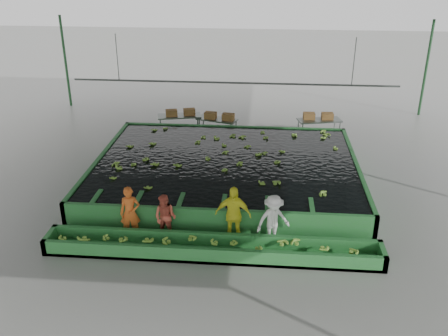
# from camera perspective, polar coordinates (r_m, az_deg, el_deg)

# --- Properties ---
(ground) EXTENTS (80.00, 80.00, 0.00)m
(ground) POSITION_cam_1_polar(r_m,az_deg,el_deg) (18.11, -0.14, -3.53)
(ground) COLOR gray
(ground) RESTS_ON ground
(shed_roof) EXTENTS (20.00, 22.00, 0.04)m
(shed_roof) POSITION_cam_1_polar(r_m,az_deg,el_deg) (16.39, -0.16, 12.13)
(shed_roof) COLOR gray
(shed_roof) RESTS_ON shed_posts
(shed_posts) EXTENTS (20.00, 22.00, 5.00)m
(shed_posts) POSITION_cam_1_polar(r_m,az_deg,el_deg) (17.09, -0.15, 3.91)
(shed_posts) COLOR #25562E
(shed_posts) RESTS_ON ground
(flotation_tank) EXTENTS (10.00, 8.00, 0.90)m
(flotation_tank) POSITION_cam_1_polar(r_m,az_deg,el_deg) (19.25, 0.26, -0.28)
(flotation_tank) COLOR #277031
(flotation_tank) RESTS_ON ground
(tank_water) EXTENTS (9.70, 7.70, 0.00)m
(tank_water) POSITION_cam_1_polar(r_m,az_deg,el_deg) (19.09, 0.26, 0.81)
(tank_water) COLOR black
(tank_water) RESTS_ON flotation_tank
(sorting_trough) EXTENTS (10.00, 1.00, 0.50)m
(sorting_trough) POSITION_cam_1_polar(r_m,az_deg,el_deg) (14.89, -1.40, -9.11)
(sorting_trough) COLOR #277031
(sorting_trough) RESTS_ON ground
(cableway_rail) EXTENTS (0.08, 0.08, 14.00)m
(cableway_rail) POSITION_cam_1_polar(r_m,az_deg,el_deg) (21.70, 1.05, 9.71)
(cableway_rail) COLOR #59605B
(cableway_rail) RESTS_ON shed_roof
(rail_hanger_left) EXTENTS (0.04, 0.04, 2.00)m
(rail_hanger_left) POSITION_cam_1_polar(r_m,az_deg,el_deg) (22.38, -12.11, 12.26)
(rail_hanger_left) COLOR #59605B
(rail_hanger_left) RESTS_ON shed_roof
(rail_hanger_right) EXTENTS (0.04, 0.04, 2.00)m
(rail_hanger_right) POSITION_cam_1_polar(r_m,az_deg,el_deg) (21.72, 14.64, 11.67)
(rail_hanger_right) COLOR #59605B
(rail_hanger_right) RESTS_ON shed_roof
(worker_a) EXTENTS (0.68, 0.51, 1.71)m
(worker_a) POSITION_cam_1_polar(r_m,az_deg,el_deg) (15.72, -10.68, -5.06)
(worker_a) COLOR #CD591E
(worker_a) RESTS_ON ground
(worker_b) EXTENTS (0.84, 0.73, 1.50)m
(worker_b) POSITION_cam_1_polar(r_m,az_deg,el_deg) (15.53, -6.72, -5.63)
(worker_b) COLOR #BB4E3A
(worker_b) RESTS_ON ground
(worker_c) EXTENTS (1.13, 0.53, 1.88)m
(worker_c) POSITION_cam_1_polar(r_m,az_deg,el_deg) (15.17, 1.04, -5.37)
(worker_c) COLOR yellow
(worker_c) RESTS_ON ground
(worker_d) EXTENTS (1.21, 0.98, 1.64)m
(worker_d) POSITION_cam_1_polar(r_m,az_deg,el_deg) (15.21, 5.64, -5.94)
(worker_d) COLOR silver
(worker_d) RESTS_ON ground
(packing_table_left) EXTENTS (2.19, 1.27, 0.93)m
(packing_table_left) POSITION_cam_1_polar(r_m,az_deg,el_deg) (24.31, -5.09, 4.98)
(packing_table_left) COLOR #59605B
(packing_table_left) RESTS_ON ground
(packing_table_mid) EXTENTS (2.04, 1.30, 0.87)m
(packing_table_mid) POSITION_cam_1_polar(r_m,az_deg,el_deg) (23.93, -0.82, 4.67)
(packing_table_mid) COLOR #59605B
(packing_table_mid) RESTS_ON ground
(packing_table_right) EXTENTS (2.13, 1.24, 0.91)m
(packing_table_right) POSITION_cam_1_polar(r_m,az_deg,el_deg) (24.09, 10.77, 4.43)
(packing_table_right) COLOR #59605B
(packing_table_right) RESTS_ON ground
(box_stack_left) EXTENTS (1.45, 0.75, 0.30)m
(box_stack_left) POSITION_cam_1_polar(r_m,az_deg,el_deg) (24.13, -4.99, 6.01)
(box_stack_left) COLOR brown
(box_stack_left) RESTS_ON packing_table_left
(box_stack_mid) EXTENTS (1.47, 0.64, 0.31)m
(box_stack_mid) POSITION_cam_1_polar(r_m,az_deg,el_deg) (23.71, -0.54, 5.60)
(box_stack_mid) COLOR brown
(box_stack_mid) RESTS_ON packing_table_mid
(box_stack_right) EXTENTS (1.42, 0.47, 0.30)m
(box_stack_right) POSITION_cam_1_polar(r_m,az_deg,el_deg) (24.01, 10.69, 5.53)
(box_stack_right) COLOR brown
(box_stack_right) RESTS_ON packing_table_right
(floating_bananas) EXTENTS (8.29, 5.65, 0.11)m
(floating_bananas) POSITION_cam_1_polar(r_m,az_deg,el_deg) (19.83, 0.46, 1.73)
(floating_bananas) COLOR #7DB339
(floating_bananas) RESTS_ON tank_water
(trough_bananas) EXTENTS (8.44, 0.56, 0.11)m
(trough_bananas) POSITION_cam_1_polar(r_m,az_deg,el_deg) (14.81, -1.40, -8.62)
(trough_bananas) COLOR #7DB339
(trough_bananas) RESTS_ON sorting_trough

